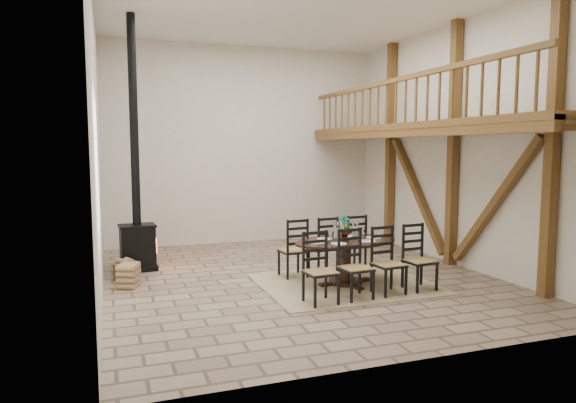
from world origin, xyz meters
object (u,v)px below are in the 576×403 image
object	(u,v)px
dining_table	(348,263)
log_basket	(126,270)
log_stack	(129,276)
wood_stove	(137,215)

from	to	relation	value
dining_table	log_basket	world-z (taller)	dining_table
dining_table	log_stack	bearing A→B (deg)	157.37
log_basket	log_stack	xyz separation A→B (m)	(0.02, -0.60, 0.04)
wood_stove	log_basket	size ratio (longest dim) A/B	10.56
wood_stove	log_stack	world-z (taller)	wood_stove
dining_table	log_stack	xyz separation A→B (m)	(-3.68, 1.16, -0.20)
log_basket	log_stack	world-z (taller)	log_stack
log_basket	log_stack	bearing A→B (deg)	-88.23
log_basket	log_stack	distance (m)	0.60
dining_table	log_basket	size ratio (longest dim) A/B	5.11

